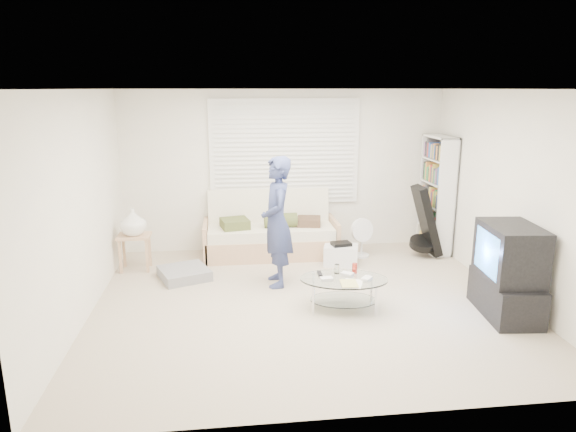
{
  "coord_description": "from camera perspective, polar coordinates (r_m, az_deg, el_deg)",
  "views": [
    {
      "loc": [
        -0.89,
        -5.68,
        2.51
      ],
      "look_at": [
        -0.18,
        0.3,
        1.0
      ],
      "focal_mm": 32.0,
      "sensor_mm": 36.0,
      "label": 1
    }
  ],
  "objects": [
    {
      "name": "coffee_table",
      "position": [
        6.02,
        6.24,
        -7.54
      ],
      "size": [
        1.1,
        0.8,
        0.5
      ],
      "color": "silver",
      "rests_on": "ground"
    },
    {
      "name": "room_shell",
      "position": [
        6.29,
        1.43,
        5.97
      ],
      "size": [
        5.02,
        4.52,
        2.51
      ],
      "color": "white",
      "rests_on": "ground"
    },
    {
      "name": "standing_person",
      "position": [
        6.57,
        -1.25,
        -0.67
      ],
      "size": [
        0.43,
        0.63,
        1.69
      ],
      "primitive_type": "imported",
      "rotation": [
        0.0,
        0.0,
        -1.53
      ],
      "color": "navy",
      "rests_on": "ground"
    },
    {
      "name": "storage_bin",
      "position": [
        7.54,
        5.9,
        -4.27
      ],
      "size": [
        0.56,
        0.45,
        0.34
      ],
      "color": "white",
      "rests_on": "ground"
    },
    {
      "name": "window_blinds",
      "position": [
        7.99,
        -0.35,
        7.12
      ],
      "size": [
        2.32,
        0.08,
        1.62
      ],
      "color": "silver",
      "rests_on": "ground"
    },
    {
      "name": "ground",
      "position": [
        6.28,
        1.97,
        -9.55
      ],
      "size": [
        5.0,
        5.0,
        0.0
      ],
      "primitive_type": "plane",
      "color": "tan",
      "rests_on": "ground"
    },
    {
      "name": "bookshelf",
      "position": [
        8.29,
        16.16,
        2.3
      ],
      "size": [
        0.29,
        0.76,
        1.81
      ],
      "color": "white",
      "rests_on": "ground"
    },
    {
      "name": "floor_fan",
      "position": [
        7.89,
        8.2,
        -2.0
      ],
      "size": [
        0.38,
        0.25,
        0.61
      ],
      "color": "white",
      "rests_on": "ground"
    },
    {
      "name": "grey_floor_pillow",
      "position": [
        7.14,
        -11.45,
        -6.27
      ],
      "size": [
        0.79,
        0.79,
        0.14
      ],
      "primitive_type": "cube",
      "rotation": [
        0.0,
        0.0,
        0.37
      ],
      "color": "gray",
      "rests_on": "ground"
    },
    {
      "name": "tv_unit",
      "position": [
        6.28,
        23.25,
        -5.74
      ],
      "size": [
        0.61,
        1.01,
        1.05
      ],
      "color": "black",
      "rests_on": "ground"
    },
    {
      "name": "futon_sofa",
      "position": [
        7.89,
        -1.97,
        -2.06
      ],
      "size": [
        2.02,
        0.82,
        0.99
      ],
      "color": "tan",
      "rests_on": "ground"
    },
    {
      "name": "side_table",
      "position": [
        7.47,
        -16.83,
        -0.92
      ],
      "size": [
        0.45,
        0.36,
        0.89
      ],
      "color": "tan",
      "rests_on": "ground"
    },
    {
      "name": "guitar_case",
      "position": [
        8.04,
        15.05,
        -1.07
      ],
      "size": [
        0.46,
        0.4,
        1.07
      ],
      "color": "black",
      "rests_on": "ground"
    }
  ]
}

